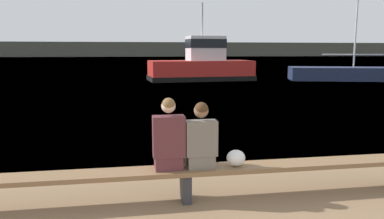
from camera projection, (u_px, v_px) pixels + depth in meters
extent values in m
plane|color=teal|center=(129.00, 57.00, 123.73)|extent=(240.00, 240.00, 0.00)
cube|color=#4C4C42|center=(129.00, 49.00, 137.87)|extent=(600.00, 12.00, 5.14)
cube|color=brown|center=(186.00, 171.00, 5.22)|extent=(7.28, 0.43, 0.06)
cube|color=#2D2D33|center=(186.00, 187.00, 5.26)|extent=(0.12, 0.36, 0.40)
cube|color=#56282D|center=(168.00, 161.00, 5.22)|extent=(0.38, 0.37, 0.19)
cube|color=#56282D|center=(169.00, 137.00, 5.09)|extent=(0.43, 0.22, 0.57)
sphere|color=beige|center=(168.00, 106.00, 5.02)|extent=(0.19, 0.19, 0.19)
sphere|color=brown|center=(169.00, 104.00, 5.00)|extent=(0.18, 0.18, 0.18)
cube|color=#70665B|center=(200.00, 160.00, 5.30)|extent=(0.38, 0.37, 0.19)
cube|color=#70665B|center=(201.00, 138.00, 5.17)|extent=(0.43, 0.22, 0.49)
sphere|color=#846047|center=(201.00, 111.00, 5.11)|extent=(0.20, 0.20, 0.20)
sphere|color=#472D19|center=(201.00, 109.00, 5.09)|extent=(0.19, 0.19, 0.19)
ellipsoid|color=white|center=(236.00, 158.00, 5.30)|extent=(0.27, 0.22, 0.23)
cube|color=red|center=(200.00, 70.00, 26.71)|extent=(7.41, 3.47, 1.39)
cube|color=black|center=(200.00, 78.00, 26.79)|extent=(7.56, 3.60, 0.33)
cube|color=silver|center=(205.00, 48.00, 26.55)|extent=(2.64, 1.95, 1.71)
cube|color=black|center=(205.00, 44.00, 26.50)|extent=(2.70, 2.02, 0.62)
cylinder|color=#B2B2B7|center=(202.00, 20.00, 26.18)|extent=(0.14, 0.14, 2.29)
cube|color=#1E2847|center=(360.00, 74.00, 26.56)|extent=(10.05, 5.25, 0.93)
cylinder|color=#B7B7BC|center=(357.00, 7.00, 25.90)|extent=(0.12, 0.12, 8.30)
cylinder|color=#B7B7BC|center=(354.00, 54.00, 26.41)|extent=(4.21, 1.32, 0.08)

